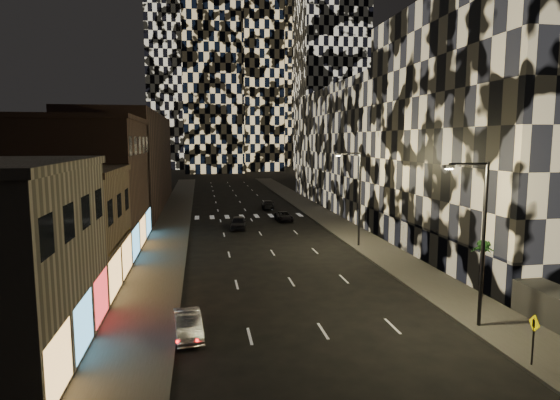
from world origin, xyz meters
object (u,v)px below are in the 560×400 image
object	(u,v)px
palm_tree	(483,251)
car_dark_rightlane	(284,216)
streetlight_far	(357,192)
car_silver_parked	(188,325)
streetlight_near	(480,233)
car_dark_midlane	(238,223)
ped_sign	(534,332)
car_dark_oncoming	(268,204)

from	to	relation	value
palm_tree	car_dark_rightlane	bearing A→B (deg)	103.46
streetlight_far	car_silver_parked	world-z (taller)	streetlight_far
streetlight_far	car_silver_parked	bearing A→B (deg)	-130.11
streetlight_near	car_silver_parked	bearing A→B (deg)	174.36
car_silver_parked	palm_tree	xyz separation A→B (m)	(18.70, 2.78, 2.56)
car_dark_rightlane	car_silver_parked	bearing A→B (deg)	-109.60
car_dark_midlane	palm_tree	world-z (taller)	palm_tree
car_dark_midlane	ped_sign	size ratio (longest dim) A/B	1.84
streetlight_far	car_dark_midlane	xyz separation A→B (m)	(-10.54, 11.08, -4.62)
streetlight_far	ped_sign	size ratio (longest dim) A/B	3.82
car_dark_midlane	car_dark_oncoming	bearing A→B (deg)	76.18
streetlight_far	car_silver_parked	xyz separation A→B (m)	(-15.55, -18.46, -4.72)
streetlight_near	car_silver_parked	distance (m)	16.33
streetlight_near	car_dark_oncoming	world-z (taller)	streetlight_near
car_dark_rightlane	ped_sign	size ratio (longest dim) A/B	1.78
streetlight_near	palm_tree	distance (m)	5.76
car_silver_parked	car_dark_rightlane	world-z (taller)	car_silver_parked
car_dark_midlane	ped_sign	world-z (taller)	ped_sign
ped_sign	palm_tree	world-z (taller)	palm_tree
streetlight_far	car_dark_midlane	distance (m)	15.98
streetlight_far	palm_tree	distance (m)	16.14
car_dark_midlane	car_dark_rightlane	xyz separation A→B (m)	(6.18, 4.55, -0.15)
car_dark_oncoming	car_dark_rightlane	size ratio (longest dim) A/B	1.07
car_dark_oncoming	streetlight_far	bearing A→B (deg)	105.40
streetlight_far	car_silver_parked	distance (m)	24.60
car_silver_parked	streetlight_far	bearing A→B (deg)	43.94
palm_tree	ped_sign	bearing A→B (deg)	-109.77
car_dark_midlane	palm_tree	distance (m)	30.17
car_dark_rightlane	car_dark_midlane	bearing A→B (deg)	-145.06
car_dark_oncoming	ped_sign	bearing A→B (deg)	100.38
car_silver_parked	car_dark_midlane	xyz separation A→B (m)	(5.02, 29.55, 0.10)
car_dark_oncoming	car_dark_rightlane	bearing A→B (deg)	97.65
palm_tree	car_dark_midlane	bearing A→B (deg)	117.07
car_dark_rightlane	ped_sign	xyz separation A→B (m)	(4.30, -40.23, 1.14)
car_dark_oncoming	car_dark_midlane	bearing A→B (deg)	74.77
car_dark_oncoming	palm_tree	size ratio (longest dim) A/B	1.21
car_dark_rightlane	palm_tree	distance (m)	32.32
car_dark_rightlane	ped_sign	distance (m)	40.48
streetlight_near	car_dark_midlane	bearing A→B (deg)	108.73
car_silver_parked	car_dark_midlane	size ratio (longest dim) A/B	0.89
car_dark_oncoming	palm_tree	xyz separation A→B (m)	(8.00, -42.19, 2.55)
car_silver_parked	ped_sign	size ratio (longest dim) A/B	1.64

